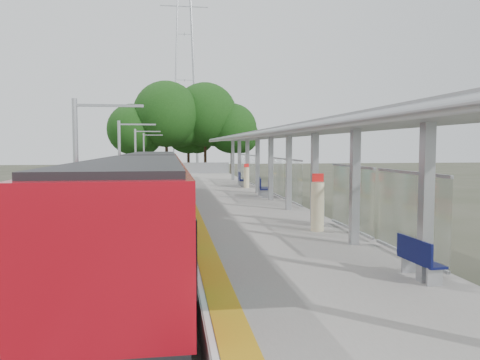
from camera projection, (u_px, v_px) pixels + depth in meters
name	position (u px, v px, depth m)	size (l,w,h in m)	color
trackbed	(154.00, 213.00, 27.20)	(3.00, 70.00, 0.24)	#59544C
platform	(231.00, 205.00, 27.83)	(6.00, 50.00, 1.00)	gray
tactile_strip	(188.00, 197.00, 27.42)	(0.60, 50.00, 0.02)	#C49317
end_fence	(202.00, 168.00, 52.37)	(6.00, 0.10, 1.20)	#9EA0A5
train	(148.00, 192.00, 20.02)	(2.74, 27.60, 3.62)	black
canopy	(271.00, 142.00, 24.04)	(3.27, 38.00, 3.66)	#9EA0A5
pylon	(185.00, 57.00, 78.66)	(8.00, 4.00, 38.00)	#9EA0A5
tree_cluster	(187.00, 121.00, 58.55)	(18.52, 11.70, 12.09)	#382316
catenary_masts	(121.00, 166.00, 25.76)	(2.08, 48.16, 5.40)	#9EA0A5
bench_near	(418.00, 257.00, 10.50)	(0.48, 1.38, 0.93)	#0D1244
bench_mid	(262.00, 187.00, 27.76)	(0.77, 1.72, 1.14)	#0D1244
bench_far	(241.00, 179.00, 35.01)	(0.59, 1.61, 1.08)	#0D1244
info_pillar_near	(318.00, 206.00, 16.50)	(0.46, 0.46, 2.04)	beige
info_pillar_far	(246.00, 177.00, 33.75)	(0.39, 0.39, 1.75)	beige
litter_bin	(318.00, 213.00, 17.60)	(0.48, 0.48, 0.98)	#9EA0A5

